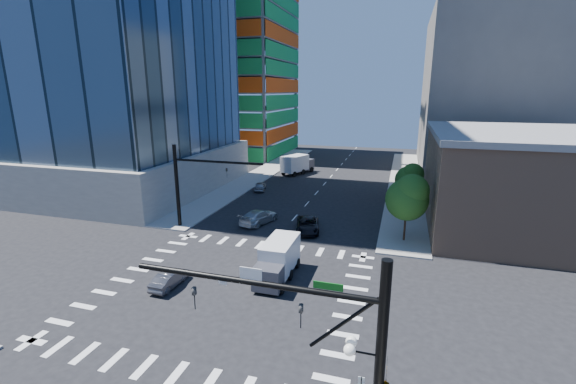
% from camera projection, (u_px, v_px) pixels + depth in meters
% --- Properties ---
extents(ground, '(160.00, 160.00, 0.00)m').
position_uv_depth(ground, '(231.00, 290.00, 29.16)').
color(ground, black).
rests_on(ground, ground).
extents(road_markings, '(20.00, 20.00, 0.01)m').
position_uv_depth(road_markings, '(231.00, 290.00, 29.16)').
color(road_markings, silver).
rests_on(road_markings, ground).
extents(sidewalk_ne, '(5.00, 60.00, 0.15)m').
position_uv_depth(sidewalk_ne, '(405.00, 183.00, 62.73)').
color(sidewalk_ne, gray).
rests_on(sidewalk_ne, ground).
extents(sidewalk_nw, '(5.00, 60.00, 0.15)m').
position_uv_depth(sidewalk_nw, '(261.00, 174.00, 69.65)').
color(sidewalk_nw, gray).
rests_on(sidewalk_nw, ground).
extents(construction_building, '(25.16, 34.50, 70.60)m').
position_uv_depth(construction_building, '(232.00, 46.00, 87.82)').
color(construction_building, slate).
rests_on(construction_building, ground).
extents(commercial_building, '(20.50, 22.50, 10.60)m').
position_uv_depth(commercial_building, '(529.00, 181.00, 41.26)').
color(commercial_building, '#997459').
rests_on(commercial_building, ground).
extents(bg_building_ne, '(24.00, 30.00, 28.00)m').
position_uv_depth(bg_building_ne, '(495.00, 94.00, 69.05)').
color(bg_building_ne, '#5F5A56').
rests_on(bg_building_ne, ground).
extents(signal_mast_se, '(10.51, 2.48, 9.00)m').
position_uv_depth(signal_mast_se, '(355.00, 359.00, 14.29)').
color(signal_mast_se, black).
rests_on(signal_mast_se, sidewalk_se).
extents(signal_mast_nw, '(10.20, 0.40, 9.00)m').
position_uv_depth(signal_mast_nw, '(189.00, 179.00, 41.18)').
color(signal_mast_nw, black).
rests_on(signal_mast_nw, sidewalk_nw).
extents(tree_south, '(4.16, 4.16, 6.82)m').
position_uv_depth(tree_south, '(409.00, 197.00, 37.34)').
color(tree_south, '#382316').
rests_on(tree_south, sidewalk_ne).
extents(tree_north, '(3.54, 3.52, 5.78)m').
position_uv_depth(tree_north, '(410.00, 178.00, 48.55)').
color(tree_north, '#382316').
rests_on(tree_north, sidewalk_ne).
extents(car_nb_far, '(3.52, 5.53, 1.42)m').
position_uv_depth(car_nb_far, '(308.00, 225.00, 41.29)').
color(car_nb_far, black).
rests_on(car_nb_far, ground).
extents(car_sb_near, '(3.67, 5.83, 1.57)m').
position_uv_depth(car_sb_near, '(259.00, 217.00, 43.74)').
color(car_sb_near, silver).
rests_on(car_sb_near, ground).
extents(car_sb_mid, '(2.46, 4.14, 1.32)m').
position_uv_depth(car_sb_mid, '(260.00, 186.00, 58.12)').
color(car_sb_mid, '#9B9DA2').
rests_on(car_sb_mid, ground).
extents(car_sb_cross, '(1.38, 3.76, 1.23)m').
position_uv_depth(car_sb_cross, '(169.00, 279.00, 29.65)').
color(car_sb_cross, '#4C4B50').
rests_on(car_sb_cross, ground).
extents(box_truck_near, '(2.45, 5.67, 2.96)m').
position_uv_depth(box_truck_near, '(277.00, 264.00, 30.64)').
color(box_truck_near, black).
rests_on(box_truck_near, ground).
extents(box_truck_far, '(4.98, 7.08, 3.42)m').
position_uv_depth(box_truck_far, '(298.00, 165.00, 69.93)').
color(box_truck_far, black).
rests_on(box_truck_far, ground).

